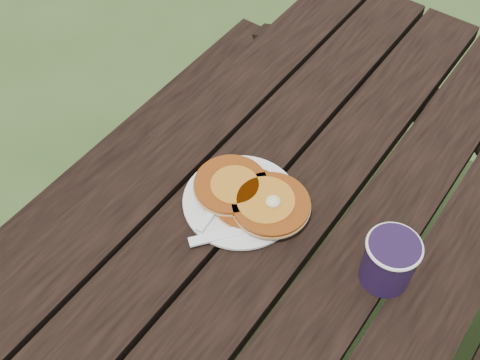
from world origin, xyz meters
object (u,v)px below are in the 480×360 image
Objects in this scene: plate at (241,201)px; pancake_stack at (252,196)px; coffee_cup at (390,259)px; picnic_table at (255,341)px.

pancake_stack is at bearing 31.88° from plate.
coffee_cup is (0.31, 0.02, 0.06)m from plate.
pancake_stack is 0.29m from coffee_cup.
plate is (-0.10, 0.08, 0.39)m from picnic_table.
pancake_stack is (0.02, 0.01, 0.02)m from plate.
plate is at bearing -176.66° from coffee_cup.
plate reaches higher than picnic_table.
coffee_cup reaches higher than picnic_table.
pancake_stack is at bearing -178.70° from coffee_cup.
coffee_cup reaches higher than pancake_stack.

